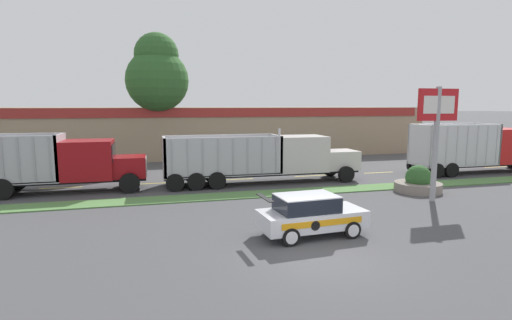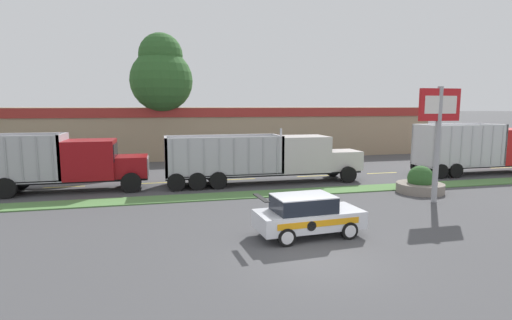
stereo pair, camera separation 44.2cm
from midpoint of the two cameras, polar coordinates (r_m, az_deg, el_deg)
ground_plane at (r=13.55m, az=9.41°, el=-13.62°), size 600.00×600.00×0.00m
grass_verge at (r=22.18m, az=-0.17°, el=-4.96°), size 120.00×1.71×0.06m
centre_line_2 at (r=26.95m, az=-25.32°, el=-3.50°), size 2.40×0.14×0.01m
centre_line_3 at (r=26.36m, az=-13.74°, el=-3.20°), size 2.40×0.14×0.01m
centre_line_4 at (r=26.87m, az=-2.14°, el=-2.77°), size 2.40×0.14×0.01m
centre_line_5 at (r=28.42m, az=8.60°, el=-2.28°), size 2.40×0.14×0.01m
centre_line_6 at (r=30.85m, az=17.94°, el=-1.78°), size 2.40×0.14×0.01m
centre_line_7 at (r=33.97m, az=25.73°, el=-1.33°), size 2.40×0.14×0.01m
centre_line_8 at (r=37.61m, az=32.12°, el=-0.94°), size 2.40×0.14×0.01m
dump_truck_lead at (r=25.76m, az=4.33°, el=0.19°), size 12.69×2.72×3.54m
dump_truck_mid at (r=34.45m, az=31.46°, el=1.24°), size 10.76×2.82×3.61m
dump_truck_trail at (r=25.25m, az=-24.91°, el=-0.58°), size 10.61×2.78×3.48m
rally_car at (r=15.39m, az=8.14°, el=-7.74°), size 4.15×2.10×1.62m
store_sign_post at (r=22.12m, az=25.16°, el=4.90°), size 2.26×0.28×5.87m
stone_planter at (r=24.73m, az=22.89°, el=-3.11°), size 2.63×2.63×1.54m
store_building_backdrop at (r=42.38m, az=-5.01°, el=4.30°), size 41.70×12.10×4.75m
tree_behind_left at (r=36.25m, az=-13.04°, el=11.84°), size 5.39×5.39×11.13m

